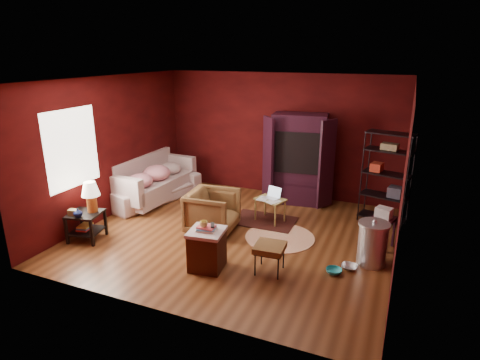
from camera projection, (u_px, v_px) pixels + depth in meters
The scene contains 18 objects.
room at pixel (233, 161), 7.02m from camera, with size 5.54×5.04×2.84m.
sofa at pixel (153, 182), 9.03m from camera, with size 2.24×0.66×0.88m, color #C4ABA9.
armchair at pixel (213, 210), 7.45m from camera, with size 0.85×0.80×0.87m, color black.
pet_bowl_steel at pixel (350, 262), 6.23m from camera, with size 0.25×0.06×0.25m, color silver.
pet_bowl_turquoise at pixel (334, 266), 6.10m from camera, with size 0.25×0.08×0.25m, color teal.
vase at pixel (78, 213), 6.91m from camera, with size 0.16×0.16×0.16m, color #0B143A.
mug at pixel (204, 223), 6.03m from camera, with size 0.12×0.10×0.12m, color #D6C268.
side_table at pixel (88, 205), 7.10m from camera, with size 0.64×0.64×1.06m.
sofa_cushions at pixel (153, 181), 9.07m from camera, with size 0.98×2.22×0.91m.
hamper at pixel (207, 249), 6.20m from camera, with size 0.59×0.59×0.74m.
footstool at pixel (270, 249), 6.07m from camera, with size 0.47×0.47×0.46m.
rug_round at pixel (280, 237), 7.32m from camera, with size 1.66×1.66×0.01m.
rug_oriental at pixel (264, 220), 8.01m from camera, with size 1.24×0.84×0.01m.
laptop_desk at pixel (271, 201), 7.88m from camera, with size 0.65×0.56×0.69m.
tv_armoire at pixel (298, 158), 8.74m from camera, with size 1.55×0.94×1.98m.
wire_shelving at pixel (387, 174), 7.68m from camera, with size 0.95×0.57×1.81m.
small_stand at pixel (383, 218), 6.81m from camera, with size 0.46×0.46×0.73m.
trash_can at pixel (372, 243), 6.31m from camera, with size 0.53×0.53×0.76m.
Camera 1 is at (2.71, -6.22, 3.24)m, focal length 30.00 mm.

